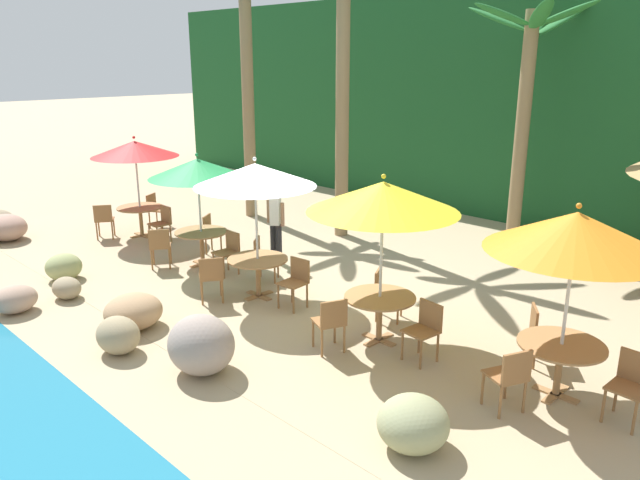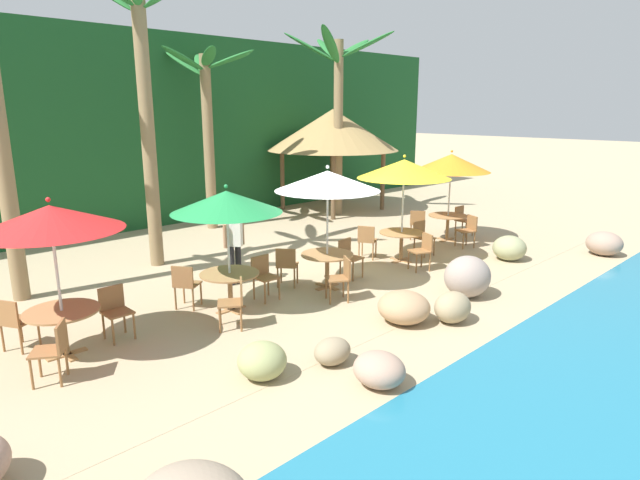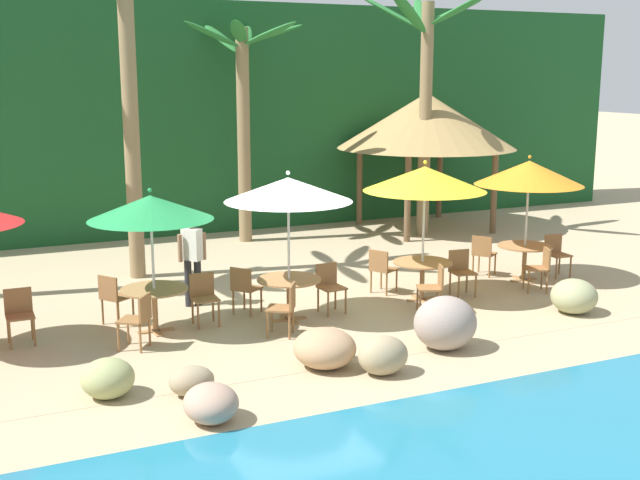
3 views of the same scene
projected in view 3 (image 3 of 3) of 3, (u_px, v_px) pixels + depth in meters
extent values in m
plane|color=tan|center=(295.00, 315.00, 14.17)|extent=(120.00, 120.00, 0.00)
cube|color=tan|center=(295.00, 315.00, 14.17)|extent=(18.00, 5.20, 0.01)
cube|color=#194C23|center=(165.00, 118.00, 21.58)|extent=(28.00, 2.40, 6.00)
ellipsoid|color=tan|center=(383.00, 355.00, 11.36)|extent=(0.74, 0.60, 0.56)
ellipsoid|color=gray|center=(445.00, 323.00, 12.36)|extent=(0.99, 0.89, 0.84)
ellipsoid|color=tan|center=(325.00, 348.00, 11.63)|extent=(0.91, 0.94, 0.57)
ellipsoid|color=#989B6F|center=(574.00, 296.00, 14.24)|extent=(0.82, 0.82, 0.62)
ellipsoid|color=tan|center=(211.00, 403.00, 9.81)|extent=(0.68, 0.75, 0.48)
ellipsoid|color=#999F65|center=(108.00, 378.00, 10.54)|extent=(0.70, 0.70, 0.53)
ellipsoid|color=gray|center=(192.00, 381.00, 10.62)|extent=(0.61, 0.49, 0.40)
cylinder|color=olive|center=(34.00, 333.00, 12.50)|extent=(0.04, 0.04, 0.45)
cylinder|color=olive|center=(10.00, 336.00, 12.36)|extent=(0.04, 0.04, 0.45)
cylinder|color=olive|center=(32.00, 326.00, 12.82)|extent=(0.04, 0.04, 0.45)
cylinder|color=olive|center=(8.00, 329.00, 12.68)|extent=(0.04, 0.04, 0.45)
cube|color=olive|center=(20.00, 316.00, 12.54)|extent=(0.42, 0.42, 0.03)
cube|color=olive|center=(18.00, 301.00, 12.68)|extent=(0.42, 0.04, 0.42)
cylinder|color=silver|center=(153.00, 268.00, 13.05)|extent=(0.04, 0.04, 2.18)
cone|color=#238E47|center=(151.00, 207.00, 12.85)|extent=(2.01, 2.01, 0.40)
sphere|color=#238E47|center=(150.00, 190.00, 12.80)|extent=(0.07, 0.07, 0.07)
cube|color=#A37547|center=(156.00, 331.00, 13.27)|extent=(0.60, 0.12, 0.03)
cube|color=#A37547|center=(156.00, 331.00, 13.27)|extent=(0.12, 0.60, 0.03)
cylinder|color=#A37547|center=(155.00, 310.00, 13.20)|extent=(0.09, 0.09, 0.71)
cylinder|color=#A37547|center=(154.00, 289.00, 13.13)|extent=(1.10, 1.10, 0.03)
cylinder|color=olive|center=(219.00, 314.00, 13.47)|extent=(0.04, 0.04, 0.45)
cylinder|color=olive|center=(198.00, 317.00, 13.33)|extent=(0.04, 0.04, 0.45)
cylinder|color=olive|center=(213.00, 309.00, 13.79)|extent=(0.04, 0.04, 0.45)
cylinder|color=olive|center=(193.00, 311.00, 13.65)|extent=(0.04, 0.04, 0.45)
cube|color=olive|center=(205.00, 299.00, 13.51)|extent=(0.43, 0.43, 0.03)
cube|color=olive|center=(202.00, 285.00, 13.65)|extent=(0.42, 0.05, 0.42)
cylinder|color=olive|center=(118.00, 307.00, 13.91)|extent=(0.04, 0.04, 0.45)
cylinder|color=olive|center=(133.00, 310.00, 13.72)|extent=(0.04, 0.04, 0.45)
cylinder|color=olive|center=(103.00, 312.00, 13.61)|extent=(0.04, 0.04, 0.45)
cylinder|color=olive|center=(118.00, 315.00, 13.42)|extent=(0.04, 0.04, 0.45)
cube|color=olive|center=(117.00, 297.00, 13.62)|extent=(0.58, 0.58, 0.03)
cube|color=olive|center=(108.00, 289.00, 13.41)|extent=(0.26, 0.37, 0.42)
cylinder|color=olive|center=(118.00, 338.00, 12.27)|extent=(0.04, 0.04, 0.45)
cylinder|color=olive|center=(128.00, 331.00, 12.62)|extent=(0.04, 0.04, 0.45)
cylinder|color=olive|center=(140.00, 339.00, 12.21)|extent=(0.04, 0.04, 0.45)
cylinder|color=olive|center=(150.00, 332.00, 12.55)|extent=(0.04, 0.04, 0.45)
cube|color=olive|center=(133.00, 320.00, 12.36)|extent=(0.59, 0.59, 0.03)
cube|color=olive|center=(145.00, 308.00, 12.29)|extent=(0.27, 0.36, 0.42)
cylinder|color=silver|center=(289.00, 253.00, 13.66)|extent=(0.04, 0.04, 2.38)
cone|color=white|center=(288.00, 189.00, 13.43)|extent=(2.16, 2.16, 0.40)
sphere|color=white|center=(288.00, 173.00, 13.38)|extent=(0.07, 0.07, 0.07)
cube|color=#A37547|center=(289.00, 319.00, 13.89)|extent=(0.60, 0.12, 0.03)
cube|color=#A37547|center=(289.00, 319.00, 13.89)|extent=(0.12, 0.60, 0.03)
cylinder|color=#A37547|center=(289.00, 299.00, 13.82)|extent=(0.09, 0.09, 0.71)
cylinder|color=#A37547|center=(289.00, 279.00, 13.75)|extent=(1.10, 1.10, 0.03)
cylinder|color=olive|center=(346.00, 302.00, 14.20)|extent=(0.04, 0.04, 0.45)
cylinder|color=olive|center=(328.00, 305.00, 14.02)|extent=(0.04, 0.04, 0.45)
cylinder|color=olive|center=(335.00, 297.00, 14.50)|extent=(0.04, 0.04, 0.45)
cylinder|color=olive|center=(318.00, 300.00, 14.33)|extent=(0.04, 0.04, 0.45)
cube|color=olive|center=(332.00, 288.00, 14.21)|extent=(0.46, 0.46, 0.03)
cube|color=olive|center=(326.00, 275.00, 14.34)|extent=(0.42, 0.07, 0.42)
cylinder|color=olive|center=(244.00, 298.00, 14.47)|extent=(0.04, 0.04, 0.45)
cylinder|color=olive|center=(261.00, 300.00, 14.31)|extent=(0.04, 0.04, 0.45)
cylinder|color=olive|center=(233.00, 303.00, 14.16)|extent=(0.04, 0.04, 0.45)
cylinder|color=olive|center=(251.00, 305.00, 14.00)|extent=(0.04, 0.04, 0.45)
cube|color=olive|center=(247.00, 288.00, 14.18)|extent=(0.59, 0.59, 0.03)
cube|color=olive|center=(241.00, 280.00, 13.97)|extent=(0.29, 0.35, 0.42)
cylinder|color=olive|center=(267.00, 325.00, 12.88)|extent=(0.04, 0.04, 0.45)
cylinder|color=olive|center=(272.00, 319.00, 13.22)|extent=(0.04, 0.04, 0.45)
cylinder|color=olive|center=(289.00, 326.00, 12.83)|extent=(0.04, 0.04, 0.45)
cylinder|color=olive|center=(293.00, 320.00, 13.18)|extent=(0.04, 0.04, 0.45)
cube|color=olive|center=(280.00, 308.00, 12.98)|extent=(0.58, 0.58, 0.03)
cube|color=olive|center=(292.00, 297.00, 12.91)|extent=(0.25, 0.38, 0.42)
cylinder|color=silver|center=(423.00, 238.00, 14.89)|extent=(0.04, 0.04, 2.39)
cone|color=yellow|center=(425.00, 179.00, 14.67)|extent=(2.26, 2.26, 0.45)
sphere|color=yellow|center=(425.00, 162.00, 14.61)|extent=(0.07, 0.07, 0.07)
cube|color=#A37547|center=(422.00, 299.00, 15.13)|extent=(0.60, 0.12, 0.03)
cube|color=#A37547|center=(422.00, 299.00, 15.13)|extent=(0.12, 0.60, 0.03)
cylinder|color=#A37547|center=(422.00, 281.00, 15.06)|extent=(0.09, 0.09, 0.71)
cylinder|color=#A37547|center=(423.00, 262.00, 14.99)|extent=(1.10, 1.10, 0.03)
cylinder|color=olive|center=(476.00, 286.00, 15.23)|extent=(0.04, 0.04, 0.45)
cylinder|color=olive|center=(459.00, 288.00, 15.12)|extent=(0.04, 0.04, 0.45)
cylinder|color=olive|center=(467.00, 282.00, 15.56)|extent=(0.04, 0.04, 0.45)
cylinder|color=olive|center=(450.00, 283.00, 15.45)|extent=(0.04, 0.04, 0.45)
cube|color=olive|center=(463.00, 273.00, 15.29)|extent=(0.47, 0.47, 0.03)
cube|color=olive|center=(459.00, 260.00, 15.44)|extent=(0.42, 0.09, 0.42)
cylinder|color=olive|center=(381.00, 278.00, 15.84)|extent=(0.04, 0.04, 0.45)
cylinder|color=olive|center=(397.00, 281.00, 15.63)|extent=(0.04, 0.04, 0.45)
cylinder|color=olive|center=(371.00, 282.00, 15.56)|extent=(0.04, 0.04, 0.45)
cylinder|color=olive|center=(387.00, 285.00, 15.35)|extent=(0.04, 0.04, 0.45)
cube|color=olive|center=(384.00, 269.00, 15.55)|extent=(0.57, 0.57, 0.03)
cube|color=olive|center=(378.00, 261.00, 15.35)|extent=(0.23, 0.39, 0.42)
cylinder|color=olive|center=(420.00, 304.00, 14.08)|extent=(0.04, 0.04, 0.45)
cylinder|color=olive|center=(417.00, 298.00, 14.43)|extent=(0.04, 0.04, 0.45)
cylinder|color=olive|center=(441.00, 304.00, 14.09)|extent=(0.04, 0.04, 0.45)
cylinder|color=olive|center=(437.00, 298.00, 14.44)|extent=(0.04, 0.04, 0.45)
cube|color=olive|center=(429.00, 288.00, 14.21)|extent=(0.55, 0.55, 0.03)
cube|color=olive|center=(441.00, 277.00, 14.17)|extent=(0.20, 0.40, 0.42)
cylinder|color=silver|center=(526.00, 225.00, 16.32)|extent=(0.04, 0.04, 2.32)
cone|color=orange|center=(529.00, 173.00, 16.10)|extent=(2.17, 2.17, 0.49)
sphere|color=orange|center=(530.00, 157.00, 16.04)|extent=(0.07, 0.07, 0.07)
cube|color=#A37547|center=(523.00, 280.00, 16.55)|extent=(0.60, 0.12, 0.03)
cube|color=#A37547|center=(523.00, 280.00, 16.55)|extent=(0.12, 0.60, 0.03)
cylinder|color=#A37547|center=(524.00, 263.00, 16.48)|extent=(0.09, 0.09, 0.71)
cylinder|color=#A37547|center=(525.00, 246.00, 16.41)|extent=(1.10, 1.10, 0.03)
cylinder|color=olive|center=(570.00, 267.00, 16.72)|extent=(0.04, 0.04, 0.45)
cylinder|color=olive|center=(556.00, 269.00, 16.59)|extent=(0.04, 0.04, 0.45)
cylinder|color=olive|center=(559.00, 264.00, 17.04)|extent=(0.04, 0.04, 0.45)
cylinder|color=olive|center=(545.00, 265.00, 16.91)|extent=(0.04, 0.04, 0.45)
cube|color=olive|center=(559.00, 255.00, 16.77)|extent=(0.44, 0.44, 0.03)
cube|color=olive|center=(553.00, 244.00, 16.91)|extent=(0.42, 0.06, 0.42)
cylinder|color=olive|center=(479.00, 262.00, 17.17)|extent=(0.04, 0.04, 0.45)
cylinder|color=olive|center=(495.00, 264.00, 16.99)|extent=(0.04, 0.04, 0.45)
cylinder|color=olive|center=(473.00, 266.00, 16.87)|extent=(0.04, 0.04, 0.45)
cylinder|color=olive|center=(489.00, 268.00, 16.69)|extent=(0.04, 0.04, 0.45)
cube|color=olive|center=(485.00, 254.00, 16.88)|extent=(0.58, 0.58, 0.03)
cube|color=olive|center=(482.00, 246.00, 16.68)|extent=(0.27, 0.37, 0.42)
cylinder|color=olive|center=(529.00, 283.00, 15.50)|extent=(0.04, 0.04, 0.45)
cylinder|color=olive|center=(524.00, 278.00, 15.85)|extent=(0.04, 0.04, 0.45)
cylinder|color=olive|center=(547.00, 283.00, 15.50)|extent=(0.04, 0.04, 0.45)
cylinder|color=olive|center=(542.00, 278.00, 15.85)|extent=(0.04, 0.04, 0.45)
cube|color=olive|center=(536.00, 268.00, 15.63)|extent=(0.55, 0.55, 0.03)
cube|color=olive|center=(547.00, 259.00, 15.59)|extent=(0.20, 0.40, 0.42)
cylinder|color=olive|center=(131.00, 120.00, 16.19)|extent=(0.32, 0.32, 6.51)
cylinder|color=olive|center=(244.00, 137.00, 19.93)|extent=(0.32, 0.32, 5.26)
ellipsoid|color=#236B2D|center=(273.00, 34.00, 19.64)|extent=(1.56, 0.58, 0.57)
ellipsoid|color=#236B2D|center=(245.00, 38.00, 20.20)|extent=(0.93, 1.47, 0.80)
ellipsoid|color=#236B2D|center=(222.00, 39.00, 19.99)|extent=(0.82, 1.46, 0.85)
ellipsoid|color=#236B2D|center=(212.00, 34.00, 19.02)|extent=(1.53, 0.58, 0.67)
ellipsoid|color=#236B2D|center=(239.00, 31.00, 18.66)|extent=(0.95, 1.54, 0.54)
ellipsoid|color=#236B2D|center=(269.00, 34.00, 19.07)|extent=(1.21, 1.42, 0.62)
cylinder|color=olive|center=(425.00, 121.00, 20.60)|extent=(0.32, 0.32, 5.93)
ellipsoid|color=#236B2D|center=(457.00, 10.00, 20.57)|extent=(1.91, 0.67, 0.79)
ellipsoid|color=#236B2D|center=(422.00, 13.00, 21.00)|extent=(1.02, 1.81, 0.97)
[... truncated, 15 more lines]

